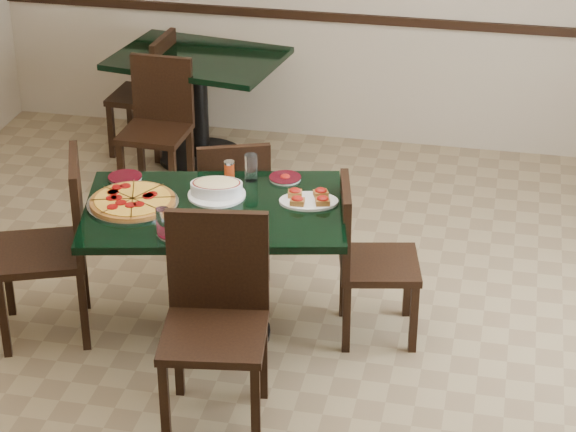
% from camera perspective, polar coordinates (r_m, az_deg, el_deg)
% --- Properties ---
extents(floor, '(5.50, 5.50, 0.00)m').
position_cam_1_polar(floor, '(5.77, -1.52, -6.80)').
color(floor, olive).
rests_on(floor, ground).
extents(room_shell, '(5.50, 5.50, 5.50)m').
position_cam_1_polar(room_shell, '(6.69, 10.49, 8.94)').
color(room_shell, white).
rests_on(room_shell, floor).
extents(main_table, '(1.42, 1.07, 0.75)m').
position_cam_1_polar(main_table, '(5.60, -3.72, -1.19)').
color(main_table, black).
rests_on(main_table, floor).
extents(back_table, '(1.19, 0.95, 0.75)m').
position_cam_1_polar(back_table, '(7.63, -4.56, 6.53)').
color(back_table, black).
rests_on(back_table, floor).
extents(chair_far, '(0.50, 0.50, 0.84)m').
position_cam_1_polar(chair_far, '(6.20, -2.81, 0.78)').
color(chair_far, black).
rests_on(chair_far, floor).
extents(chair_near, '(0.52, 0.52, 0.99)m').
position_cam_1_polar(chair_near, '(5.07, -3.68, -4.71)').
color(chair_near, black).
rests_on(chair_near, floor).
extents(chair_right, '(0.47, 0.47, 0.85)m').
position_cam_1_polar(chair_right, '(5.67, 3.90, -1.90)').
color(chair_right, black).
rests_on(chair_right, floor).
extents(chair_left, '(0.59, 0.59, 0.98)m').
position_cam_1_polar(chair_left, '(5.77, -11.65, -1.07)').
color(chair_left, black).
rests_on(chair_left, floor).
extents(back_chair_near, '(0.42, 0.42, 0.87)m').
position_cam_1_polar(back_chair_near, '(7.26, -6.60, 4.95)').
color(back_chair_near, black).
rests_on(back_chair_near, floor).
extents(back_chair_left, '(0.42, 0.42, 0.85)m').
position_cam_1_polar(back_chair_left, '(7.80, -6.95, 6.46)').
color(back_chair_left, black).
rests_on(back_chair_left, floor).
extents(pepperoni_pizza, '(0.45, 0.45, 0.04)m').
position_cam_1_polar(pepperoni_pizza, '(5.58, -7.89, 0.75)').
color(pepperoni_pizza, silver).
rests_on(pepperoni_pizza, main_table).
extents(lasagna_casserole, '(0.29, 0.29, 0.09)m').
position_cam_1_polar(lasagna_casserole, '(5.61, -3.65, 1.45)').
color(lasagna_casserole, silver).
rests_on(lasagna_casserole, main_table).
extents(bread_basket, '(0.24, 0.22, 0.09)m').
position_cam_1_polar(bread_basket, '(5.29, -3.62, -0.35)').
color(bread_basket, brown).
rests_on(bread_basket, main_table).
extents(bruschetta_platter, '(0.33, 0.25, 0.05)m').
position_cam_1_polar(bruschetta_platter, '(5.54, 1.06, 0.90)').
color(bruschetta_platter, silver).
rests_on(bruschetta_platter, main_table).
extents(side_plate_near, '(0.19, 0.19, 0.02)m').
position_cam_1_polar(side_plate_near, '(5.28, -5.66, -0.83)').
color(side_plate_near, silver).
rests_on(side_plate_near, main_table).
extents(side_plate_far_r, '(0.17, 0.17, 0.03)m').
position_cam_1_polar(side_plate_far_r, '(5.78, -0.15, 1.95)').
color(side_plate_far_r, silver).
rests_on(side_plate_far_r, main_table).
extents(side_plate_far_l, '(0.18, 0.18, 0.02)m').
position_cam_1_polar(side_plate_far_l, '(5.85, -8.27, 1.96)').
color(side_plate_far_l, silver).
rests_on(side_plate_far_l, main_table).
extents(napkin_setting, '(0.22, 0.22, 0.01)m').
position_cam_1_polar(napkin_setting, '(5.25, -5.35, -1.10)').
color(napkin_setting, white).
rests_on(napkin_setting, main_table).
extents(water_glass_a, '(0.07, 0.07, 0.14)m').
position_cam_1_polar(water_glass_a, '(5.75, -1.90, 2.47)').
color(water_glass_a, silver).
rests_on(water_glass_a, main_table).
extents(water_glass_b, '(0.06, 0.06, 0.14)m').
position_cam_1_polar(water_glass_b, '(5.25, -6.37, -0.31)').
color(water_glass_b, silver).
rests_on(water_glass_b, main_table).
extents(pepper_shaker, '(0.05, 0.05, 0.09)m').
position_cam_1_polar(pepper_shaker, '(5.79, -3.00, 2.38)').
color(pepper_shaker, '#B13C12').
rests_on(pepper_shaker, main_table).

